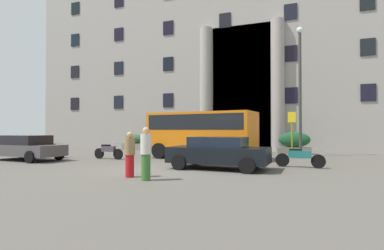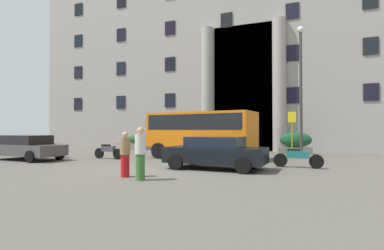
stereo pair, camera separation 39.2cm
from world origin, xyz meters
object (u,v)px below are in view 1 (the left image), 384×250
(motorcycle_near_kerb, at_px, (299,157))
(pedestrian_child_trailing, at_px, (146,153))
(lamppost_plaza_centre, at_px, (300,81))
(white_taxi_kerbside, at_px, (26,147))
(hedge_planter_entrance_right, at_px, (204,143))
(hedge_planter_entrance_left, at_px, (135,142))
(pedestrian_woman_with_bag, at_px, (130,154))
(motorcycle_far_end, at_px, (108,151))
(scooter_by_planter, at_px, (53,150))
(orange_minibus, at_px, (202,131))
(bus_stop_sign, at_px, (292,130))
(parked_hatchback_near, at_px, (218,152))
(hedge_planter_east, at_px, (294,143))

(motorcycle_near_kerb, xyz_separation_m, pedestrian_child_trailing, (-4.68, -5.33, 0.42))
(lamppost_plaza_centre, bearing_deg, white_taxi_kerbside, -150.99)
(hedge_planter_entrance_right, xyz_separation_m, pedestrian_child_trailing, (2.20, -12.98, 0.25))
(motorcycle_near_kerb, relative_size, pedestrian_child_trailing, 1.20)
(hedge_planter_entrance_left, relative_size, pedestrian_woman_with_bag, 1.31)
(motorcycle_far_end, distance_m, motorcycle_near_kerb, 10.25)
(hedge_planter_entrance_left, bearing_deg, scooter_by_planter, -97.59)
(orange_minibus, distance_m, lamppost_plaza_centre, 7.12)
(orange_minibus, relative_size, scooter_by_planter, 3.10)
(bus_stop_sign, bearing_deg, motorcycle_near_kerb, -84.46)
(bus_stop_sign, xyz_separation_m, hedge_planter_entrance_right, (-6.48, 3.53, -1.04))
(hedge_planter_entrance_right, height_order, pedestrian_child_trailing, pedestrian_child_trailing)
(hedge_planter_entrance_right, height_order, motorcycle_far_end, hedge_planter_entrance_right)
(orange_minibus, relative_size, bus_stop_sign, 2.37)
(motorcycle_far_end, relative_size, motorcycle_near_kerb, 0.92)
(parked_hatchback_near, bearing_deg, hedge_planter_entrance_right, 113.68)
(scooter_by_planter, height_order, motorcycle_near_kerb, same)
(white_taxi_kerbside, distance_m, scooter_by_planter, 1.89)
(motorcycle_near_kerb, bearing_deg, lamppost_plaza_centre, 94.46)
(motorcycle_near_kerb, xyz_separation_m, pedestrian_woman_with_bag, (-5.54, -4.93, 0.34))
(hedge_planter_east, xyz_separation_m, parked_hatchback_near, (-2.86, -9.44, -0.02))
(parked_hatchback_near, bearing_deg, pedestrian_woman_with_bag, -123.93)
(orange_minibus, distance_m, pedestrian_woman_with_bag, 7.43)
(hedge_planter_entrance_left, height_order, hedge_planter_entrance_right, hedge_planter_entrance_right)
(hedge_planter_east, relative_size, white_taxi_kerbside, 0.49)
(pedestrian_child_trailing, height_order, pedestrian_woman_with_bag, pedestrian_child_trailing)
(white_taxi_kerbside, relative_size, lamppost_plaza_centre, 0.55)
(hedge_planter_east, bearing_deg, scooter_by_planter, -150.48)
(bus_stop_sign, relative_size, motorcycle_near_kerb, 1.29)
(motorcycle_near_kerb, bearing_deg, pedestrian_woman_with_bag, -133.31)
(hedge_planter_east, relative_size, pedestrian_child_trailing, 1.25)
(hedge_planter_east, relative_size, motorcycle_far_end, 1.13)
(hedge_planter_entrance_left, height_order, white_taxi_kerbside, white_taxi_kerbside)
(scooter_by_planter, relative_size, motorcycle_near_kerb, 0.98)
(orange_minibus, xyz_separation_m, motorcycle_near_kerb, (5.34, -2.46, -1.14))
(hedge_planter_entrance_right, height_order, parked_hatchback_near, parked_hatchback_near)
(white_taxi_kerbside, xyz_separation_m, motorcycle_far_end, (3.74, 2.17, -0.25))
(motorcycle_far_end, relative_size, pedestrian_woman_with_bag, 1.22)
(motorcycle_far_end, bearing_deg, bus_stop_sign, 24.89)
(parked_hatchback_near, xyz_separation_m, motorcycle_far_end, (-7.05, 2.00, -0.26))
(bus_stop_sign, distance_m, motorcycle_near_kerb, 4.31)
(motorcycle_near_kerb, bearing_deg, bus_stop_sign, 100.57)
(orange_minibus, relative_size, pedestrian_child_trailing, 3.66)
(parked_hatchback_near, distance_m, pedestrian_woman_with_bag, 3.97)
(orange_minibus, xyz_separation_m, motorcycle_far_end, (-4.92, -2.18, -1.14))
(motorcycle_near_kerb, distance_m, lamppost_plaza_centre, 7.27)
(hedge_planter_east, relative_size, lamppost_plaza_centre, 0.27)
(motorcycle_near_kerb, xyz_separation_m, lamppost_plaza_centre, (0.06, 5.90, 4.26))
(white_taxi_kerbside, bearing_deg, motorcycle_near_kerb, 11.85)
(hedge_planter_entrance_left, bearing_deg, parked_hatchback_near, -44.00)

